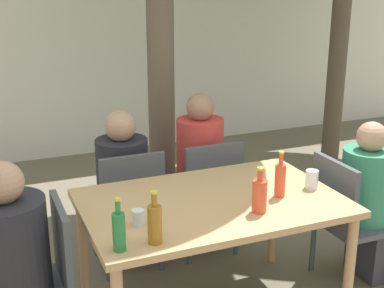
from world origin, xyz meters
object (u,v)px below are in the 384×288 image
object	(u,v)px
person_seated_2	(120,191)
green_bottle_1	(119,230)
drinking_glass_0	(138,218)
patio_chair_0	(43,276)
amber_bottle_0	(155,223)
soda_bottle_2	(280,179)
person_seated_3	(196,176)
dining_table_front	(212,212)
person_seated_1	(375,209)
soda_bottle_3	(260,195)
drinking_glass_1	(312,179)
patio_chair_1	(346,215)
patio_chair_2	(129,204)
patio_chair_3	(208,191)

from	to	relation	value
person_seated_2	green_bottle_1	world-z (taller)	person_seated_2
drinking_glass_0	patio_chair_0	bearing A→B (deg)	163.04
patio_chair_0	person_seated_2	world-z (taller)	person_seated_2
amber_bottle_0	soda_bottle_2	world-z (taller)	soda_bottle_2
drinking_glass_0	person_seated_3	bearing A→B (deg)	54.30
soda_bottle_2	drinking_glass_0	size ratio (longest dim) A/B	3.28
dining_table_front	green_bottle_1	distance (m)	0.77
person_seated_1	soda_bottle_3	size ratio (longest dim) A/B	4.31
patio_chair_0	drinking_glass_0	xyz separation A→B (m)	(0.49, -0.15, 0.31)
soda_bottle_2	drinking_glass_1	xyz separation A→B (m)	(0.25, 0.03, -0.05)
patio_chair_0	patio_chair_1	distance (m)	1.95
amber_bottle_0	drinking_glass_1	xyz separation A→B (m)	(1.10, 0.29, -0.05)
dining_table_front	person_seated_2	world-z (taller)	person_seated_2
amber_bottle_0	patio_chair_2	bearing A→B (deg)	80.92
patio_chair_3	amber_bottle_0	bearing A→B (deg)	54.57
patio_chair_3	person_seated_3	size ratio (longest dim) A/B	0.74
amber_bottle_0	soda_bottle_2	bearing A→B (deg)	16.84
green_bottle_1	person_seated_2	bearing A→B (deg)	75.13
amber_bottle_0	soda_bottle_2	xyz separation A→B (m)	(0.86, 0.26, 0.00)
dining_table_front	person_seated_2	xyz separation A→B (m)	(-0.30, 0.95, -0.18)
drinking_glass_1	person_seated_3	bearing A→B (deg)	108.18
amber_bottle_0	person_seated_2	bearing A→B (deg)	82.53
dining_table_front	green_bottle_1	bearing A→B (deg)	-150.23
person_seated_2	amber_bottle_0	bearing A→B (deg)	82.53
patio_chair_0	patio_chair_1	bearing A→B (deg)	90.00
person_seated_1	drinking_glass_0	xyz separation A→B (m)	(-1.70, -0.15, 0.32)
patio_chair_2	person_seated_1	distance (m)	1.67
dining_table_front	amber_bottle_0	xyz separation A→B (m)	(-0.47, -0.36, 0.18)
drinking_glass_1	soda_bottle_2	bearing A→B (deg)	-172.36
patio_chair_1	drinking_glass_0	size ratio (longest dim) A/B	10.54
patio_chair_0	drinking_glass_0	distance (m)	0.60
patio_chair_0	person_seated_2	size ratio (longest dim) A/B	0.79
dining_table_front	patio_chair_1	xyz separation A→B (m)	(0.98, 0.00, -0.19)
amber_bottle_0	green_bottle_1	world-z (taller)	amber_bottle_0
soda_bottle_3	drinking_glass_0	size ratio (longest dim) A/B	3.08
soda_bottle_2	person_seated_3	bearing A→B (deg)	94.85
person_seated_1	patio_chair_3	bearing A→B (deg)	52.09
patio_chair_0	person_seated_2	distance (m)	1.17
person_seated_2	soda_bottle_2	xyz separation A→B (m)	(0.68, -1.05, 0.37)
patio_chair_2	amber_bottle_0	bearing A→B (deg)	80.92
person_seated_3	amber_bottle_0	world-z (taller)	person_seated_3
patio_chair_2	person_seated_2	distance (m)	0.24
person_seated_3	person_seated_2	bearing A→B (deg)	-0.38
patio_chair_1	patio_chair_2	bearing A→B (deg)	60.72
patio_chair_3	drinking_glass_0	bearing A→B (deg)	47.66
person_seated_1	soda_bottle_3	world-z (taller)	person_seated_1
amber_bottle_0	person_seated_3	bearing A→B (deg)	59.63
person_seated_3	green_bottle_1	xyz separation A→B (m)	(-0.95, -1.32, 0.34)
patio_chair_1	person_seated_3	bearing A→B (deg)	35.66
person_seated_2	green_bottle_1	xyz separation A→B (m)	(-0.35, -1.32, 0.37)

